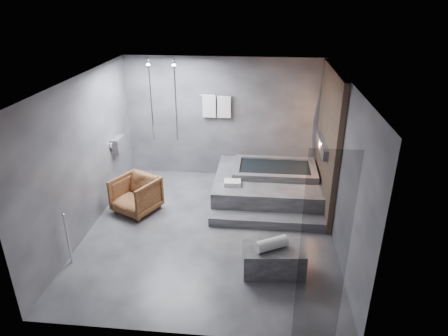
# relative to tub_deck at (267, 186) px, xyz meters

# --- Properties ---
(room) EXTENTS (5.00, 5.04, 2.82)m
(room) POSITION_rel_tub_deck_xyz_m (-0.65, -1.21, 1.48)
(room) COLOR #2F2F32
(room) RESTS_ON ground
(tub_deck) EXTENTS (2.20, 2.00, 0.50)m
(tub_deck) POSITION_rel_tub_deck_xyz_m (0.00, 0.00, 0.00)
(tub_deck) COLOR #343437
(tub_deck) RESTS_ON ground
(tub_step) EXTENTS (2.20, 0.36, 0.18)m
(tub_step) POSITION_rel_tub_deck_xyz_m (0.00, -1.18, -0.16)
(tub_step) COLOR #343437
(tub_step) RESTS_ON ground
(concrete_bench) EXTENTS (1.01, 0.63, 0.43)m
(concrete_bench) POSITION_rel_tub_deck_xyz_m (0.11, -2.55, -0.03)
(concrete_bench) COLOR #333335
(concrete_bench) RESTS_ON ground
(driftwood_chair) EXTENTS (1.06, 1.07, 0.73)m
(driftwood_chair) POSITION_rel_tub_deck_xyz_m (-2.62, -0.91, 0.11)
(driftwood_chair) COLOR #402110
(driftwood_chair) RESTS_ON ground
(rolled_towel) EXTENTS (0.54, 0.41, 0.19)m
(rolled_towel) POSITION_rel_tub_deck_xyz_m (0.06, -2.56, 0.28)
(rolled_towel) COLOR white
(rolled_towel) RESTS_ON concrete_bench
(deck_towel) EXTENTS (0.35, 0.27, 0.09)m
(deck_towel) POSITION_rel_tub_deck_xyz_m (-0.71, -0.54, 0.29)
(deck_towel) COLOR silver
(deck_towel) RESTS_ON tub_deck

